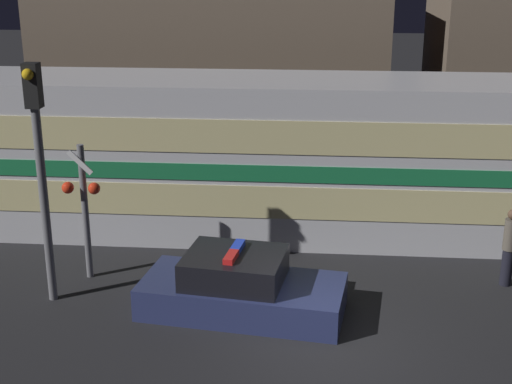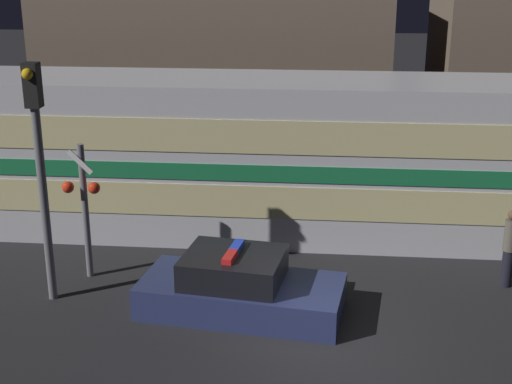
# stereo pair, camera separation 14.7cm
# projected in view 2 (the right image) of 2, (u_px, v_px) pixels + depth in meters

# --- Properties ---
(ground_plane) EXTENTS (120.00, 120.00, 0.00)m
(ground_plane) POSITION_uv_depth(u_px,v_px,m) (325.00, 351.00, 13.58)
(ground_plane) COLOR black
(train) EXTENTS (22.63, 3.15, 4.16)m
(train) POSITION_uv_depth(u_px,v_px,m) (267.00, 157.00, 18.96)
(train) COLOR silver
(train) RESTS_ON ground_plane
(police_car) EXTENTS (4.44, 2.45, 1.41)m
(police_car) POSITION_uv_depth(u_px,v_px,m) (239.00, 289.00, 14.95)
(police_car) COLOR navy
(police_car) RESTS_ON ground_plane
(pedestrian) EXTENTS (0.31, 0.31, 1.83)m
(pedestrian) POSITION_uv_depth(u_px,v_px,m) (510.00, 248.00, 15.98)
(pedestrian) COLOR black
(pedestrian) RESTS_ON ground_plane
(crossing_signal_far) EXTENTS (0.87, 0.37, 3.19)m
(crossing_signal_far) POSITION_uv_depth(u_px,v_px,m) (84.00, 203.00, 16.15)
(crossing_signal_far) COLOR slate
(crossing_signal_far) RESTS_ON ground_plane
(traffic_light_corner) EXTENTS (0.30, 0.46, 5.16)m
(traffic_light_corner) POSITION_uv_depth(u_px,v_px,m) (40.00, 161.00, 14.69)
(traffic_light_corner) COLOR slate
(traffic_light_corner) RESTS_ON ground_plane
(building_left) EXTENTS (11.82, 4.60, 6.67)m
(building_left) POSITION_uv_depth(u_px,v_px,m) (217.00, 70.00, 25.07)
(building_left) COLOR brown
(building_left) RESTS_ON ground_plane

